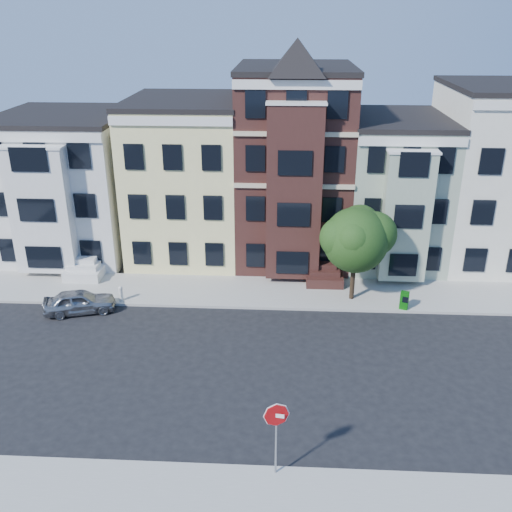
# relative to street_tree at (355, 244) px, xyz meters

# --- Properties ---
(ground) EXTENTS (120.00, 120.00, 0.00)m
(ground) POSITION_rel_street_tree_xyz_m (-3.41, -7.38, -3.48)
(ground) COLOR black
(far_sidewalk) EXTENTS (60.00, 4.00, 0.15)m
(far_sidewalk) POSITION_rel_street_tree_xyz_m (-3.41, 0.62, -3.41)
(far_sidewalk) COLOR #9E9B93
(far_sidewalk) RESTS_ON ground
(house_white) EXTENTS (8.00, 9.00, 9.00)m
(house_white) POSITION_rel_street_tree_xyz_m (-18.41, 7.12, 1.02)
(house_white) COLOR silver
(house_white) RESTS_ON ground
(house_yellow) EXTENTS (7.00, 9.00, 10.00)m
(house_yellow) POSITION_rel_street_tree_xyz_m (-10.41, 7.12, 1.52)
(house_yellow) COLOR #F6EA9B
(house_yellow) RESTS_ON ground
(house_brown) EXTENTS (7.00, 9.00, 12.00)m
(house_brown) POSITION_rel_street_tree_xyz_m (-3.41, 7.12, 2.52)
(house_brown) COLOR #371B17
(house_brown) RESTS_ON ground
(house_green) EXTENTS (6.00, 9.00, 9.00)m
(house_green) POSITION_rel_street_tree_xyz_m (3.09, 7.12, 1.02)
(house_green) COLOR #95A48C
(house_green) RESTS_ON ground
(house_cream) EXTENTS (8.00, 9.00, 11.00)m
(house_cream) POSITION_rel_street_tree_xyz_m (10.09, 7.12, 2.02)
(house_cream) COLOR silver
(house_cream) RESTS_ON ground
(street_tree) EXTENTS (6.99, 6.99, 6.67)m
(street_tree) POSITION_rel_street_tree_xyz_m (0.00, 0.00, 0.00)
(street_tree) COLOR #2D511E
(street_tree) RESTS_ON far_sidewalk
(parked_car) EXTENTS (4.10, 2.53, 1.30)m
(parked_car) POSITION_rel_street_tree_xyz_m (-15.06, -2.18, -2.83)
(parked_car) COLOR gray
(parked_car) RESTS_ON ground
(newspaper_box) EXTENTS (0.56, 0.53, 0.99)m
(newspaper_box) POSITION_rel_street_tree_xyz_m (2.76, -1.08, -2.84)
(newspaper_box) COLOR #0C630E
(newspaper_box) RESTS_ON far_sidewalk
(fire_hydrant) EXTENTS (0.30, 0.30, 0.71)m
(fire_hydrant) POSITION_rel_street_tree_xyz_m (-13.10, -0.98, -2.98)
(fire_hydrant) COLOR beige
(fire_hydrant) RESTS_ON far_sidewalk
(stop_sign) EXTENTS (0.94, 0.25, 3.38)m
(stop_sign) POSITION_rel_street_tree_xyz_m (-4.05, -13.68, -1.64)
(stop_sign) COLOR #A5090C
(stop_sign) RESTS_ON near_sidewalk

